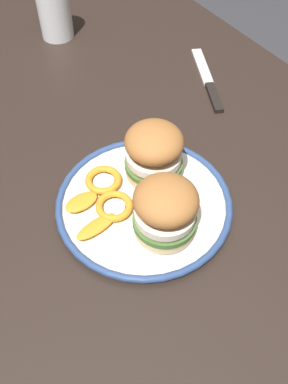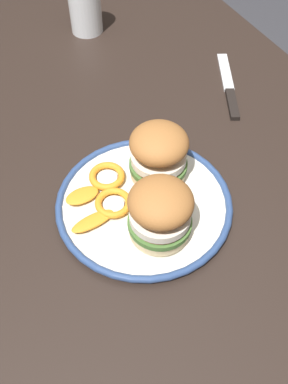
{
  "view_description": "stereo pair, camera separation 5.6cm",
  "coord_description": "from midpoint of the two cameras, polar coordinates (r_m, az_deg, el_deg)",
  "views": [
    {
      "loc": [
        0.42,
        -0.23,
        1.3
      ],
      "look_at": [
        0.06,
        0.01,
        0.76
      ],
      "focal_mm": 40.46,
      "sensor_mm": 36.0,
      "label": 1
    },
    {
      "loc": [
        0.45,
        -0.18,
        1.3
      ],
      "look_at": [
        0.06,
        0.01,
        0.76
      ],
      "focal_mm": 40.46,
      "sensor_mm": 36.0,
      "label": 2
    }
  ],
  "objects": [
    {
      "name": "orange_peel_strip_short",
      "position": [
        0.69,
        -8.66,
        -4.64
      ],
      "size": [
        0.03,
        0.08,
        0.01
      ],
      "color": "orange",
      "rests_on": "dinner_plate"
    },
    {
      "name": "dining_table",
      "position": [
        0.82,
        -5.17,
        -2.88
      ],
      "size": [
        1.47,
        1.02,
        0.72
      ],
      "color": "black",
      "rests_on": "ground"
    },
    {
      "name": "sandwich_half_left",
      "position": [
        0.71,
        -0.95,
        5.2
      ],
      "size": [
        0.13,
        0.13,
        0.1
      ],
      "color": "beige",
      "rests_on": "dinner_plate"
    },
    {
      "name": "orange_peel_small_curl",
      "position": [
        0.7,
        -6.24,
        -1.98
      ],
      "size": [
        0.07,
        0.07,
        0.01
      ],
      "color": "orange",
      "rests_on": "dinner_plate"
    },
    {
      "name": "table_knife",
      "position": [
        0.96,
        6.82,
        13.95
      ],
      "size": [
        0.21,
        0.11,
        0.01
      ],
      "color": "silver",
      "rests_on": "dining_table"
    },
    {
      "name": "drinking_glass",
      "position": [
        1.11,
        -13.18,
        21.69
      ],
      "size": [
        0.08,
        0.08,
        0.12
      ],
      "color": "white",
      "rests_on": "dining_table"
    },
    {
      "name": "ground_plane",
      "position": [
        1.39,
        -3.21,
        -18.41
      ],
      "size": [
        8.0,
        8.0,
        0.0
      ],
      "primitive_type": "plane",
      "color": "#333338"
    },
    {
      "name": "dinner_plate",
      "position": [
        0.72,
        -2.24,
        -1.63
      ],
      "size": [
        0.29,
        0.29,
        0.02
      ],
      "color": "silver",
      "rests_on": "dining_table"
    },
    {
      "name": "orange_peel_strip_long",
      "position": [
        0.72,
        -10.5,
        -1.41
      ],
      "size": [
        0.04,
        0.06,
        0.01
      ],
      "color": "orange",
      "rests_on": "dinner_plate"
    },
    {
      "name": "orange_peel_curled",
      "position": [
        0.74,
        -7.56,
        1.46
      ],
      "size": [
        0.09,
        0.09,
        0.01
      ],
      "color": "orange",
      "rests_on": "dinner_plate"
    },
    {
      "name": "sandwich_half_right",
      "position": [
        0.64,
        0.3,
        -2.44
      ],
      "size": [
        0.14,
        0.14,
        0.1
      ],
      "color": "beige",
      "rests_on": "dinner_plate"
    }
  ]
}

